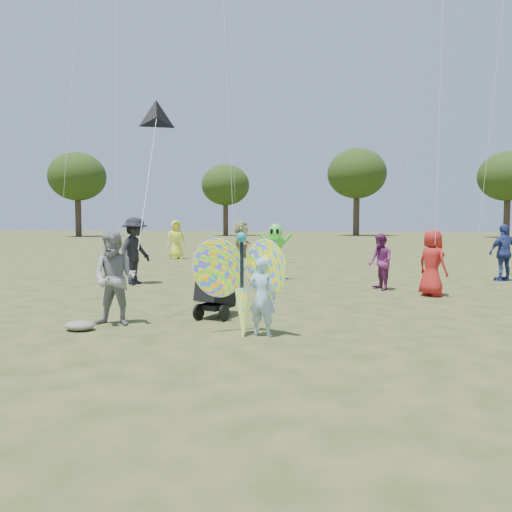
{
  "coord_description": "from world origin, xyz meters",
  "views": [
    {
      "loc": [
        1.75,
        -8.43,
        1.81
      ],
      "look_at": [
        -0.2,
        1.5,
        1.1
      ],
      "focal_mm": 35.0,
      "sensor_mm": 36.0,
      "label": 1
    }
  ],
  "objects": [
    {
      "name": "ground",
      "position": [
        0.0,
        0.0,
        0.0
      ],
      "size": [
        160.0,
        160.0,
        0.0
      ],
      "primitive_type": "plane",
      "color": "#51592B",
      "rests_on": "ground"
    },
    {
      "name": "child_girl",
      "position": [
        0.35,
        -0.81,
        0.62
      ],
      "size": [
        0.52,
        0.41,
        1.25
      ],
      "primitive_type": "imported",
      "rotation": [
        0.0,
        0.0,
        2.88
      ],
      "color": "#9FC7E1",
      "rests_on": "ground"
    },
    {
      "name": "adult_man",
      "position": [
        -2.31,
        -0.48,
        0.82
      ],
      "size": [
        0.83,
        0.66,
        1.64
      ],
      "primitive_type": "imported",
      "rotation": [
        0.0,
        0.0,
        0.05
      ],
      "color": "gray",
      "rests_on": "ground"
    },
    {
      "name": "grey_bag",
      "position": [
        -2.69,
        -0.99,
        0.08
      ],
      "size": [
        0.5,
        0.41,
        0.16
      ],
      "primitive_type": "ellipsoid",
      "color": "slate",
      "rests_on": "ground"
    },
    {
      "name": "crowd_a",
      "position": [
        3.61,
        4.13,
        0.8
      ],
      "size": [
        0.9,
        0.93,
        1.6
      ],
      "primitive_type": "imported",
      "rotation": [
        0.0,
        0.0,
        2.29
      ],
      "color": "#B31F1C",
      "rests_on": "ground"
    },
    {
      "name": "crowd_b",
      "position": [
        -4.41,
        4.91,
        0.96
      ],
      "size": [
        0.93,
        1.35,
        1.92
      ],
      "primitive_type": "imported",
      "rotation": [
        0.0,
        0.0,
        1.38
      ],
      "color": "black",
      "rests_on": "ground"
    },
    {
      "name": "crowd_c",
      "position": [
        6.22,
        7.77,
        0.86
      ],
      "size": [
        1.09,
        0.79,
        1.72
      ],
      "primitive_type": "imported",
      "rotation": [
        0.0,
        0.0,
        3.56
      ],
      "color": "navy",
      "rests_on": "ground"
    },
    {
      "name": "crowd_d",
      "position": [
        -2.31,
        9.48,
        0.91
      ],
      "size": [
        0.77,
        1.75,
        1.82
      ],
      "primitive_type": "imported",
      "rotation": [
        0.0,
        0.0,
        1.71
      ],
      "color": "tan",
      "rests_on": "ground"
    },
    {
      "name": "crowd_e",
      "position": [
        2.44,
        5.01,
        0.74
      ],
      "size": [
        0.79,
        0.88,
        1.49
      ],
      "primitive_type": "imported",
      "rotation": [
        0.0,
        0.0,
        5.09
      ],
      "color": "#782869",
      "rests_on": "ground"
    },
    {
      "name": "crowd_g",
      "position": [
        -6.62,
        14.27,
        0.93
      ],
      "size": [
        1.09,
        1.0,
        1.87
      ],
      "primitive_type": "imported",
      "rotation": [
        0.0,
        0.0,
        0.58
      ],
      "color": "#EAF138",
      "rests_on": "ground"
    },
    {
      "name": "jogging_stroller",
      "position": [
        -0.77,
        0.6,
        0.61
      ],
      "size": [
        0.7,
        1.12,
        1.09
      ],
      "rotation": [
        0.0,
        0.0,
        -0.32
      ],
      "color": "black",
      "rests_on": "ground"
    },
    {
      "name": "butterfly_kite",
      "position": [
        0.02,
        -0.77,
        0.84
      ],
      "size": [
        1.74,
        0.75,
        1.84
      ],
      "color": "#DA5122",
      "rests_on": "ground"
    },
    {
      "name": "delta_kite_rig",
      "position": [
        -2.22,
        1.29,
        3.89
      ],
      "size": [
        0.89,
        2.0,
        3.01
      ],
      "color": "black",
      "rests_on": "ground"
    },
    {
      "name": "alien_kite",
      "position": [
        -0.62,
        6.75,
        0.97
      ],
      "size": [
        1.12,
        0.69,
        1.74
      ],
      "color": "#4BE636",
      "rests_on": "ground"
    },
    {
      "name": "tree_line",
      "position": [
        3.67,
        44.99,
        6.86
      ],
      "size": [
        91.78,
        33.6,
        10.79
      ],
      "color": "#3A2D21",
      "rests_on": "ground"
    }
  ]
}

